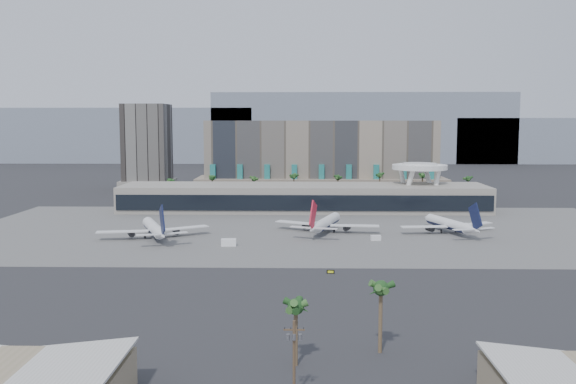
{
  "coord_description": "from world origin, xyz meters",
  "views": [
    {
      "loc": [
        -0.93,
        -188.57,
        41.44
      ],
      "look_at": [
        -5.83,
        40.0,
        16.3
      ],
      "focal_mm": 40.0,
      "sensor_mm": 36.0,
      "label": 1
    }
  ],
  "objects_px": {
    "airliner_left": "(154,228)",
    "utility_pole": "(294,352)",
    "airliner_right": "(450,224)",
    "service_vehicle_b": "(376,238)",
    "airliner_centre": "(325,223)",
    "taxiway_sign": "(331,272)",
    "service_vehicle_a": "(229,242)"
  },
  "relations": [
    {
      "from": "airliner_right",
      "to": "service_vehicle_a",
      "type": "xyz_separation_m",
      "value": [
        -79.65,
        -26.68,
        -2.21
      ]
    },
    {
      "from": "airliner_right",
      "to": "service_vehicle_a",
      "type": "bearing_deg",
      "value": -179.79
    },
    {
      "from": "airliner_right",
      "to": "service_vehicle_a",
      "type": "distance_m",
      "value": 84.03
    },
    {
      "from": "taxiway_sign",
      "to": "service_vehicle_a",
      "type": "bearing_deg",
      "value": 134.93
    },
    {
      "from": "airliner_left",
      "to": "taxiway_sign",
      "type": "height_order",
      "value": "airliner_left"
    },
    {
      "from": "airliner_left",
      "to": "taxiway_sign",
      "type": "distance_m",
      "value": 79.84
    },
    {
      "from": "utility_pole",
      "to": "service_vehicle_b",
      "type": "height_order",
      "value": "utility_pole"
    },
    {
      "from": "airliner_right",
      "to": "airliner_centre",
      "type": "bearing_deg",
      "value": 160.78
    },
    {
      "from": "airliner_left",
      "to": "airliner_centre",
      "type": "relative_size",
      "value": 0.97
    },
    {
      "from": "service_vehicle_a",
      "to": "service_vehicle_b",
      "type": "relative_size",
      "value": 1.43
    },
    {
      "from": "utility_pole",
      "to": "airliner_centre",
      "type": "height_order",
      "value": "airliner_centre"
    },
    {
      "from": "airliner_left",
      "to": "service_vehicle_b",
      "type": "relative_size",
      "value": 11.3
    },
    {
      "from": "airliner_right",
      "to": "service_vehicle_b",
      "type": "bearing_deg",
      "value": -170.58
    },
    {
      "from": "airliner_left",
      "to": "service_vehicle_b",
      "type": "distance_m",
      "value": 78.59
    },
    {
      "from": "airliner_right",
      "to": "service_vehicle_b",
      "type": "relative_size",
      "value": 10.92
    },
    {
      "from": "airliner_centre",
      "to": "airliner_right",
      "type": "bearing_deg",
      "value": 15.76
    },
    {
      "from": "airliner_centre",
      "to": "taxiway_sign",
      "type": "xyz_separation_m",
      "value": [
        -0.99,
        -65.65,
        -3.14
      ]
    },
    {
      "from": "utility_pole",
      "to": "airliner_right",
      "type": "xyz_separation_m",
      "value": [
        56.35,
        144.85,
        -3.72
      ]
    },
    {
      "from": "airliner_left",
      "to": "taxiway_sign",
      "type": "bearing_deg",
      "value": -62.52
    },
    {
      "from": "taxiway_sign",
      "to": "airliner_centre",
      "type": "bearing_deg",
      "value": 93.83
    },
    {
      "from": "airliner_right",
      "to": "taxiway_sign",
      "type": "relative_size",
      "value": 17.49
    },
    {
      "from": "service_vehicle_a",
      "to": "taxiway_sign",
      "type": "xyz_separation_m",
      "value": [
        32.36,
        -38.24,
        -0.73
      ]
    },
    {
      "from": "service_vehicle_b",
      "to": "taxiway_sign",
      "type": "xyz_separation_m",
      "value": [
        -18.01,
        -49.52,
        -0.41
      ]
    },
    {
      "from": "airliner_left",
      "to": "service_vehicle_a",
      "type": "height_order",
      "value": "airliner_left"
    },
    {
      "from": "airliner_right",
      "to": "taxiway_sign",
      "type": "bearing_deg",
      "value": -144.38
    },
    {
      "from": "utility_pole",
      "to": "taxiway_sign",
      "type": "relative_size",
      "value": 5.53
    },
    {
      "from": "airliner_right",
      "to": "taxiway_sign",
      "type": "height_order",
      "value": "airliner_right"
    },
    {
      "from": "utility_pole",
      "to": "airliner_left",
      "type": "xyz_separation_m",
      "value": [
        -51.44,
        131.93,
        -3.53
      ]
    },
    {
      "from": "utility_pole",
      "to": "airliner_centre",
      "type": "relative_size",
      "value": 0.3
    },
    {
      "from": "service_vehicle_a",
      "to": "taxiway_sign",
      "type": "height_order",
      "value": "service_vehicle_a"
    },
    {
      "from": "airliner_left",
      "to": "utility_pole",
      "type": "bearing_deg",
      "value": -90.54
    },
    {
      "from": "taxiway_sign",
      "to": "service_vehicle_b",
      "type": "bearing_deg",
      "value": 74.71
    }
  ]
}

